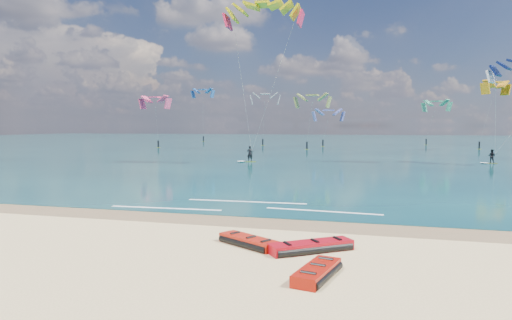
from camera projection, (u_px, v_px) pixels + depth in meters
The scene contains 10 objects.
ground at pixel (310, 161), 57.11m from camera, with size 320.00×320.00×0.00m, color tan.
wet_sand_strip at pixel (196, 219), 21.48m from camera, with size 320.00×2.40×0.01m, color brown.
sea at pixel (346, 142), 118.74m from camera, with size 320.00×200.00×0.04m, color #0A303A.
packed_kite_left at pixel (311, 251), 15.94m from camera, with size 3.24×1.13×0.41m, color #B30915, non-canonical shape.
packed_kite_mid at pixel (249, 246), 16.70m from camera, with size 2.71×1.06×0.39m, color red, non-canonical shape.
packed_kite_right at pixel (317, 278), 13.18m from camera, with size 2.50×1.09×0.40m, color #AA1307, non-canonical shape.
kitesurfer_main at pixel (257, 77), 51.14m from camera, with size 10.37×6.92×18.86m.
kitesurfer_far at pixel (512, 100), 50.44m from camera, with size 9.47×5.25×13.07m.
shoreline_foam at pixel (244, 206), 24.55m from camera, with size 14.20×3.63×0.01m.
distant_kites at pixel (303, 121), 94.38m from camera, with size 70.50×37.92×13.90m.
Camera 1 is at (8.23, -16.75, 4.40)m, focal length 32.00 mm.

